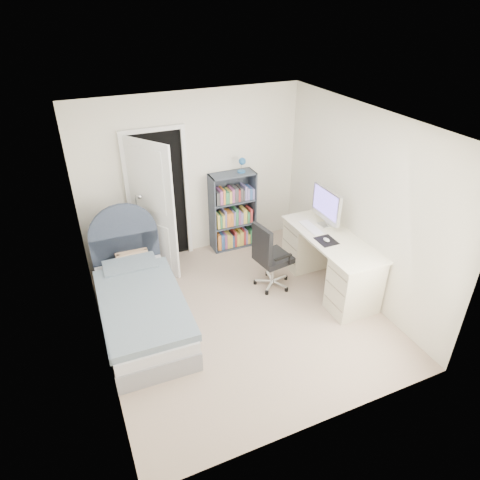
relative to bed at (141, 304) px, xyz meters
name	(u,v)px	position (x,y,z in m)	size (l,w,h in m)	color
room_shell	(241,230)	(1.21, -0.37, 0.97)	(3.50, 3.70, 2.60)	gray
door	(154,204)	(0.54, 1.19, 0.75)	(0.92, 0.70, 2.06)	black
bed	(141,304)	(0.00, 0.00, 0.00)	(1.01, 2.05, 1.25)	gray
nightstand	(129,253)	(0.07, 1.01, 0.14)	(0.44, 0.44, 0.63)	#D9AD85
floor_lamp	(142,240)	(0.31, 1.17, 0.22)	(0.18, 0.18, 1.24)	silver
bookcase	(233,215)	(1.79, 1.27, 0.29)	(0.71, 0.30, 1.50)	#3C4451
desk	(329,259)	(2.58, -0.28, 0.16)	(0.66, 1.64, 1.35)	beige
office_chair	(269,254)	(1.80, 0.03, 0.26)	(0.53, 0.54, 0.99)	silver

